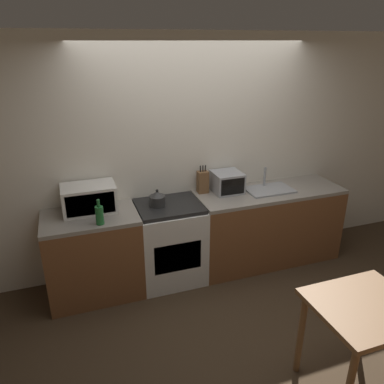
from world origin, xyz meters
The scene contains 12 objects.
ground_plane centered at (0.00, 0.00, 0.00)m, with size 16.00×16.00×0.00m, color #3D2D1E.
wall_back centered at (0.00, 1.05, 1.30)m, with size 10.00×0.06×2.60m.
counter_left_run centered at (-1.21, 0.71, 0.45)m, with size 0.93×0.62×0.90m.
counter_right_run centered at (0.81, 0.71, 0.45)m, with size 1.72×0.62×0.90m.
stove_range centered at (-0.39, 0.71, 0.45)m, with size 0.69×0.62×0.90m.
kettle centered at (-0.51, 0.72, 0.98)m, with size 0.17×0.17×0.19m.
microwave centered at (-1.18, 0.83, 1.04)m, with size 0.53×0.34×0.27m.
bottle centered at (-1.12, 0.49, 1.00)m, with size 0.08×0.08×0.25m.
knife_block centered at (0.06, 0.91, 1.03)m, with size 0.12×0.10×0.32m.
toaster_oven centered at (0.33, 0.84, 1.02)m, with size 0.32×0.31×0.23m.
sink_basin centered at (0.81, 0.72, 0.92)m, with size 0.53×0.34×0.24m.
dining_table centered at (0.53, -1.15, 0.65)m, with size 0.75×0.66×0.78m.
Camera 1 is at (-1.34, -2.76, 2.50)m, focal length 35.00 mm.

